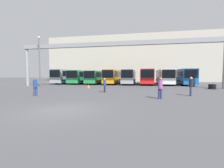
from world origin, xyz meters
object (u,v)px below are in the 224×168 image
object	(u,v)px
pedestrian_near_left	(191,86)
traffic_cone	(88,86)
bus_slot_4	(129,76)
pedestrian_mid_right	(105,85)
bus_slot_7	(183,76)
lamp_post	(39,60)
pedestrian_near_right	(160,88)
tire_stack	(212,87)
bus_slot_2	(97,76)
bus_slot_1	(83,76)
bus_slot_6	(164,76)
pedestrian_mid_left	(35,86)
bus_slot_0	(68,76)
bus_slot_3	(113,76)
bus_slot_5	(146,76)

from	to	relation	value
pedestrian_near_left	traffic_cone	size ratio (longest dim) A/B	3.30
bus_slot_4	pedestrian_mid_right	xyz separation A→B (m)	(-1.61, -16.89, -0.95)
bus_slot_7	lamp_post	distance (m)	28.27
bus_slot_7	pedestrian_near_right	size ratio (longest dim) A/B	5.50
lamp_post	bus_slot_7	bearing A→B (deg)	20.51
traffic_cone	tire_stack	size ratio (longest dim) A/B	0.54
bus_slot_4	lamp_post	world-z (taller)	lamp_post
bus_slot_2	bus_slot_1	bearing A→B (deg)	170.55
bus_slot_4	traffic_cone	xyz separation A→B (m)	(-5.53, -11.66, -1.56)
tire_stack	lamp_post	distance (m)	28.18
pedestrian_mid_right	pedestrian_near_right	size ratio (longest dim) A/B	0.91
bus_slot_2	bus_slot_4	size ratio (longest dim) A/B	0.94
bus_slot_4	bus_slot_6	xyz separation A→B (m)	(7.54, -0.54, -0.03)
bus_slot_6	tire_stack	bearing A→B (deg)	-61.07
pedestrian_mid_right	lamp_post	size ratio (longest dim) A/B	0.19
bus_slot_1	pedestrian_mid_left	distance (m)	21.85
bus_slot_0	pedestrian_near_right	world-z (taller)	bus_slot_0
bus_slot_7	traffic_cone	world-z (taller)	bus_slot_7
bus_slot_1	traffic_cone	world-z (taller)	bus_slot_1
bus_slot_2	bus_slot_6	distance (m)	15.09
pedestrian_near_left	pedestrian_mid_left	size ratio (longest dim) A/B	1.07
bus_slot_1	pedestrian_near_right	world-z (taller)	bus_slot_1
pedestrian_mid_left	bus_slot_3	bearing A→B (deg)	-149.04
bus_slot_4	bus_slot_7	bearing A→B (deg)	-2.90
bus_slot_0	lamp_post	xyz separation A→B (m)	(0.07, -10.39, 2.88)
bus_slot_7	bus_slot_6	bearing A→B (deg)	179.53
bus_slot_7	traffic_cone	xyz separation A→B (m)	(-16.85, -11.09, -1.56)
pedestrian_mid_right	lamp_post	bearing A→B (deg)	-126.50
tire_stack	bus_slot_4	bearing A→B (deg)	141.83
bus_slot_1	traffic_cone	bearing A→B (deg)	-64.15
bus_slot_0	bus_slot_3	xyz separation A→B (m)	(11.32, 0.43, -0.07)
bus_slot_0	pedestrian_near_left	distance (m)	29.05
pedestrian_near_left	pedestrian_mid_right	world-z (taller)	pedestrian_near_left
pedestrian_mid_right	pedestrian_near_right	distance (m)	7.07
pedestrian_near_left	pedestrian_mid_right	bearing A→B (deg)	-85.94
bus_slot_1	bus_slot_4	world-z (taller)	bus_slot_4
bus_slot_6	pedestrian_mid_left	size ratio (longest dim) A/B	5.87
bus_slot_5	bus_slot_4	bearing A→B (deg)	171.41
bus_slot_2	tire_stack	distance (m)	22.60
bus_slot_5	bus_slot_6	xyz separation A→B (m)	(3.77, 0.03, -0.05)
pedestrian_mid_right	bus_slot_7	bearing A→B (deg)	130.84
pedestrian_near_left	pedestrian_near_right	world-z (taller)	pedestrian_near_left
lamp_post	bus_slot_1	bearing A→B (deg)	70.92
tire_stack	bus_slot_3	bearing A→B (deg)	147.75
pedestrian_near_right	bus_slot_0	bearing A→B (deg)	-30.68
bus_slot_0	traffic_cone	distance (m)	15.14
pedestrian_near_right	pedestrian_mid_left	bearing A→B (deg)	18.23
pedestrian_mid_right	bus_slot_2	bearing A→B (deg)	-171.02
bus_slot_0	pedestrian_near_right	bearing A→B (deg)	-47.11
bus_slot_2	bus_slot_5	bearing A→B (deg)	-1.10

